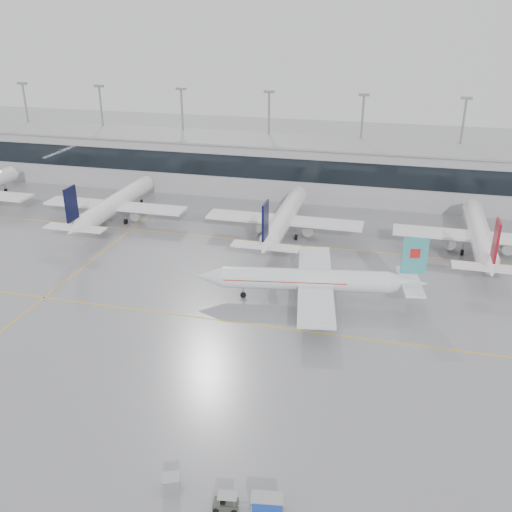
% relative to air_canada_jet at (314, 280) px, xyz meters
% --- Properties ---
extents(ground, '(320.00, 320.00, 0.00)m').
position_rel_air_canada_jet_xyz_m(ground, '(-9.55, -9.15, -3.28)').
color(ground, gray).
rests_on(ground, ground).
extents(taxi_line_main, '(120.00, 0.25, 0.01)m').
position_rel_air_canada_jet_xyz_m(taxi_line_main, '(-9.55, -9.15, -3.28)').
color(taxi_line_main, gold).
rests_on(taxi_line_main, ground).
extents(taxi_line_north, '(120.00, 0.25, 0.01)m').
position_rel_air_canada_jet_xyz_m(taxi_line_north, '(-9.55, 20.85, -3.28)').
color(taxi_line_north, gold).
rests_on(taxi_line_north, ground).
extents(taxi_line_cross, '(0.25, 60.00, 0.01)m').
position_rel_air_canada_jet_xyz_m(taxi_line_cross, '(-39.55, 5.85, -3.28)').
color(taxi_line_cross, gold).
rests_on(taxi_line_cross, ground).
extents(terminal, '(180.00, 15.00, 12.00)m').
position_rel_air_canada_jet_xyz_m(terminal, '(-9.55, 52.85, 2.72)').
color(terminal, '#9B9B9F').
rests_on(terminal, ground).
extents(terminal_glass, '(180.00, 0.20, 5.00)m').
position_rel_air_canada_jet_xyz_m(terminal_glass, '(-9.55, 45.30, 4.22)').
color(terminal_glass, black).
rests_on(terminal_glass, ground).
extents(terminal_roof, '(182.00, 16.00, 0.40)m').
position_rel_air_canada_jet_xyz_m(terminal_roof, '(-9.55, 52.85, 8.92)').
color(terminal_roof, gray).
rests_on(terminal_roof, ground).
extents(light_masts, '(156.40, 1.00, 22.60)m').
position_rel_air_canada_jet_xyz_m(light_masts, '(-9.55, 58.85, 10.06)').
color(light_masts, gray).
rests_on(light_masts, ground).
extents(air_canada_jet, '(34.07, 26.90, 10.45)m').
position_rel_air_canada_jet_xyz_m(air_canada_jet, '(0.00, 0.00, 0.00)').
color(air_canada_jet, silver).
rests_on(air_canada_jet, ground).
extents(parked_jet_b, '(29.64, 36.96, 11.72)m').
position_rel_air_canada_jet_xyz_m(parked_jet_b, '(-44.55, 24.54, 0.43)').
color(parked_jet_b, white).
rests_on(parked_jet_b, ground).
extents(parked_jet_c, '(29.64, 36.96, 11.72)m').
position_rel_air_canada_jet_xyz_m(parked_jet_c, '(-9.55, 24.54, 0.43)').
color(parked_jet_c, white).
rests_on(parked_jet_c, ground).
extents(parked_jet_d, '(29.64, 36.96, 11.72)m').
position_rel_air_canada_jet_xyz_m(parked_jet_d, '(25.45, 24.54, 0.43)').
color(parked_jet_d, white).
rests_on(parked_jet_d, ground).
extents(baggage_tug, '(3.29, 1.65, 1.56)m').
position_rel_air_canada_jet_xyz_m(baggage_tug, '(-1.33, -40.34, -2.73)').
color(baggage_tug, '#31352E').
rests_on(baggage_tug, ground).
extents(baggage_cart, '(2.95, 1.93, 1.70)m').
position_rel_air_canada_jet_xyz_m(baggage_cart, '(2.23, -39.78, -2.29)').
color(baggage_cart, gray).
rests_on(baggage_cart, ground).
extents(gse_unit, '(1.97, 1.91, 1.54)m').
position_rel_air_canada_jet_xyz_m(gse_unit, '(-6.67, -39.52, -2.51)').
color(gse_unit, gray).
rests_on(gse_unit, ground).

